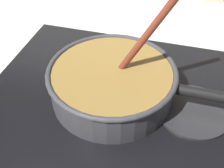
% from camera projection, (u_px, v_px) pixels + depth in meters
% --- Properties ---
extents(hob_plate, '(0.56, 0.48, 0.01)m').
position_uv_depth(hob_plate, '(112.00, 98.00, 0.63)').
color(hob_plate, black).
rests_on(hob_plate, ground).
extents(burner_ring, '(0.19, 0.19, 0.01)m').
position_uv_depth(burner_ring, '(112.00, 94.00, 0.62)').
color(burner_ring, '#592D0C').
rests_on(burner_ring, hob_plate).
extents(spare_burner, '(0.15, 0.15, 0.01)m').
position_uv_depth(spare_burner, '(193.00, 111.00, 0.59)').
color(spare_burner, '#262628').
rests_on(spare_burner, hob_plate).
extents(cooking_pan, '(0.44, 0.27, 0.26)m').
position_uv_depth(cooking_pan, '(113.00, 82.00, 0.60)').
color(cooking_pan, '#38383D').
rests_on(cooking_pan, hob_plate).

